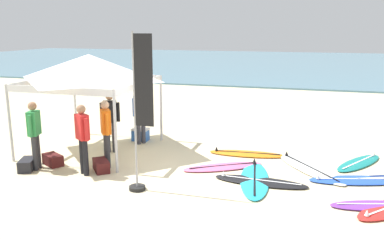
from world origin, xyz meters
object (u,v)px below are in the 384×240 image
surfboard_cyan (255,179)px  canopy_tent (89,67)px  surfboard_orange (247,154)px  surfboard_teal (359,163)px  surfboard_white (310,168)px  gear_bag_on_sand (27,164)px  surfboard_purple (376,205)px  gear_bag_near_tent (53,160)px  banner_flag (140,120)px  person_black (110,118)px  cooler_box (140,134)px  surfboard_black (260,181)px  gear_bag_by_pole (101,165)px  person_orange (106,129)px  person_green (34,131)px  person_red (83,135)px  surfboard_blue (357,180)px  surfboard_pink (223,167)px  person_blue (140,112)px

surfboard_cyan → canopy_tent: bearing=167.3°
surfboard_orange → surfboard_teal: 2.92m
surfboard_white → gear_bag_on_sand: (-6.74, -2.04, 0.10)m
surfboard_purple → surfboard_orange: size_ratio=0.87×
surfboard_white → gear_bag_near_tent: gear_bag_near_tent is taller
surfboard_white → banner_flag: bearing=-145.3°
person_black → cooler_box: person_black is taller
canopy_tent → surfboard_black: size_ratio=1.47×
canopy_tent → gear_bag_by_pole: (1.09, -1.52, -2.25)m
surfboard_black → banner_flag: 3.09m
person_orange → gear_bag_near_tent: (-1.41, -0.28, -0.85)m
surfboard_cyan → person_green: 5.47m
person_green → gear_bag_near_tent: bearing=61.2°
surfboard_cyan → banner_flag: bearing=-150.8°
surfboard_teal → person_black: person_black is taller
person_red → person_green: 1.35m
surfboard_blue → person_red: size_ratio=1.35×
cooler_box → canopy_tent: bearing=-124.5°
surfboard_pink → person_black: person_black is taller
surfboard_black → surfboard_cyan: bearing=142.9°
person_red → surfboard_white: bearing=20.1°
gear_bag_on_sand → gear_bag_by_pole: bearing=14.3°
gear_bag_on_sand → canopy_tent: bearing=70.3°
surfboard_purple → cooler_box: 7.15m
gear_bag_near_tent → surfboard_blue: bearing=7.8°
canopy_tent → surfboard_teal: 7.68m
banner_flag → person_green: bearing=170.5°
surfboard_pink → gear_bag_by_pole: gear_bag_by_pole is taller
person_red → surfboard_purple: bearing=0.2°
surfboard_white → gear_bag_on_sand: 7.04m
surfboard_orange → person_black: (-3.74, -0.84, 0.95)m
person_green → surfboard_orange: bearing=28.5°
person_black → surfboard_purple: bearing=-14.8°
surfboard_orange → person_orange: size_ratio=1.26×
surfboard_teal → person_red: size_ratio=1.15×
surfboard_orange → gear_bag_by_pole: 3.99m
person_green → gear_bag_near_tent: 0.94m
surfboard_blue → person_red: bearing=-167.6°
surfboard_pink → surfboard_blue: size_ratio=0.89×
canopy_tent → surfboard_cyan: canopy_tent is taller
person_red → person_black: (-0.23, 1.80, 0.00)m
canopy_tent → surfboard_blue: (7.09, -0.47, -2.35)m
canopy_tent → surfboard_orange: 5.00m
surfboard_blue → gear_bag_near_tent: bearing=-172.2°
gear_bag_near_tent → person_black: bearing=57.5°
surfboard_orange → gear_bag_by_pole: gear_bag_by_pole is taller
surfboard_white → surfboard_pink: (-2.09, -0.50, 0.00)m
person_blue → surfboard_cyan: bearing=-29.0°
person_black → surfboard_orange: bearing=12.6°
surfboard_purple → banner_flag: banner_flag is taller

